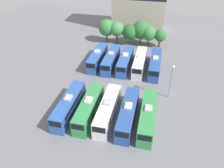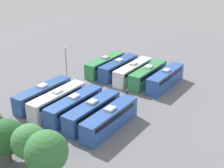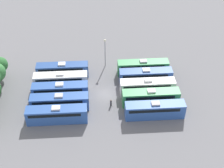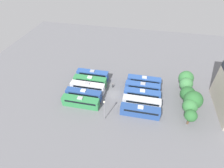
% 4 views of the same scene
% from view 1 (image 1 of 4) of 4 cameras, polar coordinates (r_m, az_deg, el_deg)
% --- Properties ---
extents(ground_plane, '(112.90, 112.90, 0.00)m').
position_cam_1_polar(ground_plane, '(46.87, 1.55, -1.11)').
color(ground_plane, slate).
extents(bus_0, '(2.47, 11.63, 3.60)m').
position_cam_1_polar(bus_0, '(40.53, -11.10, -5.32)').
color(bus_0, '#2D56A8').
rests_on(bus_0, ground_plane).
extents(bus_1, '(2.47, 11.63, 3.60)m').
position_cam_1_polar(bus_1, '(39.51, -5.97, -5.98)').
color(bus_1, '#338C4C').
rests_on(bus_1, ground_plane).
extents(bus_2, '(2.47, 11.63, 3.60)m').
position_cam_1_polar(bus_2, '(38.84, -1.12, -6.60)').
color(bus_2, white).
rests_on(bus_2, ground_plane).
extents(bus_3, '(2.47, 11.63, 3.60)m').
position_cam_1_polar(bus_3, '(38.20, 4.20, -7.56)').
color(bus_3, '#284C93').
rests_on(bus_3, ground_plane).
extents(bus_4, '(2.47, 11.63, 3.60)m').
position_cam_1_polar(bus_4, '(38.14, 9.31, -8.11)').
color(bus_4, '#338C4C').
rests_on(bus_4, ground_plane).
extents(bus_5, '(2.47, 11.63, 3.60)m').
position_cam_1_polar(bus_5, '(55.28, -3.77, 7.00)').
color(bus_5, '#2D56A8').
rests_on(bus_5, ground_plane).
extents(bus_6, '(2.47, 11.63, 3.60)m').
position_cam_1_polar(bus_6, '(54.21, -0.25, 6.49)').
color(bus_6, '#2D56A8').
rests_on(bus_6, ground_plane).
extents(bus_7, '(2.47, 11.63, 3.60)m').
position_cam_1_polar(bus_7, '(53.71, 3.47, 6.13)').
color(bus_7, '#2D56A8').
rests_on(bus_7, ground_plane).
extents(bus_8, '(2.47, 11.63, 3.60)m').
position_cam_1_polar(bus_8, '(53.44, 7.27, 5.74)').
color(bus_8, silver).
rests_on(bus_8, ground_plane).
extents(bus_9, '(2.47, 11.63, 3.60)m').
position_cam_1_polar(bus_9, '(53.16, 11.16, 5.17)').
color(bus_9, '#284C93').
rests_on(bus_9, ground_plane).
extents(worker_person, '(0.36, 0.36, 1.60)m').
position_cam_1_polar(worker_person, '(46.25, -3.02, -0.57)').
color(worker_person, '#333338').
rests_on(worker_person, ground_plane).
extents(light_pole, '(0.60, 0.60, 7.31)m').
position_cam_1_polar(light_pole, '(43.13, 15.33, 2.02)').
color(light_pole, gray).
rests_on(light_pole, ground_plane).
extents(tree_0, '(4.90, 4.90, 6.89)m').
position_cam_1_polar(tree_0, '(66.51, -1.39, 14.47)').
color(tree_0, brown).
rests_on(tree_0, ground_plane).
extents(tree_1, '(4.21, 4.21, 6.51)m').
position_cam_1_polar(tree_1, '(65.58, 1.28, 14.12)').
color(tree_1, brown).
rests_on(tree_1, ground_plane).
extents(tree_2, '(4.55, 4.55, 6.00)m').
position_cam_1_polar(tree_2, '(65.38, 4.69, 13.34)').
color(tree_2, brown).
rests_on(tree_2, ground_plane).
extents(tree_3, '(5.42, 5.42, 6.95)m').
position_cam_1_polar(tree_3, '(65.86, 7.62, 13.80)').
color(tree_3, brown).
rests_on(tree_3, ground_plane).
extents(tree_4, '(4.21, 4.21, 5.96)m').
position_cam_1_polar(tree_4, '(64.84, 9.61, 12.91)').
color(tree_4, brown).
rests_on(tree_4, ground_plane).
extents(tree_5, '(3.42, 3.42, 5.25)m').
position_cam_1_polar(tree_5, '(64.77, 12.52, 12.22)').
color(tree_5, brown).
rests_on(tree_5, ground_plane).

